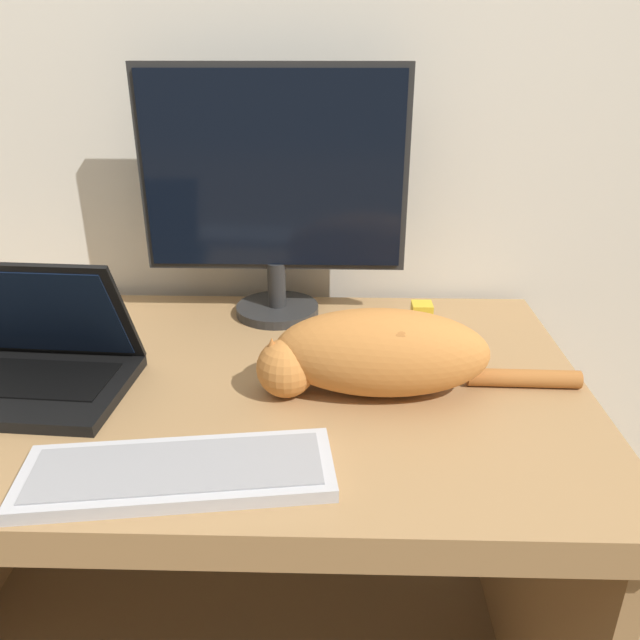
{
  "coord_description": "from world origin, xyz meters",
  "views": [
    {
      "loc": [
        0.24,
        -0.59,
        1.31
      ],
      "look_at": [
        0.21,
        0.36,
        0.89
      ],
      "focal_mm": 35.0,
      "sensor_mm": 36.0,
      "label": 1
    }
  ],
  "objects_px": {
    "external_keyboard": "(178,472)",
    "monitor": "(274,188)",
    "cat": "(376,352)",
    "laptop": "(31,363)"
  },
  "relations": [
    {
      "from": "external_keyboard",
      "to": "monitor",
      "type": "bearing_deg",
      "value": 74.01
    },
    {
      "from": "monitor",
      "to": "external_keyboard",
      "type": "bearing_deg",
      "value": -98.39
    },
    {
      "from": "laptop",
      "to": "external_keyboard",
      "type": "height_order",
      "value": "laptop"
    },
    {
      "from": "monitor",
      "to": "cat",
      "type": "xyz_separation_m",
      "value": [
        0.2,
        -0.34,
        -0.21
      ]
    },
    {
      "from": "laptop",
      "to": "external_keyboard",
      "type": "relative_size",
      "value": 0.78
    },
    {
      "from": "laptop",
      "to": "monitor",
      "type": "bearing_deg",
      "value": 43.99
    },
    {
      "from": "laptop",
      "to": "cat",
      "type": "distance_m",
      "value": 0.6
    },
    {
      "from": "external_keyboard",
      "to": "cat",
      "type": "height_order",
      "value": "cat"
    },
    {
      "from": "monitor",
      "to": "cat",
      "type": "distance_m",
      "value": 0.44
    },
    {
      "from": "monitor",
      "to": "external_keyboard",
      "type": "xyz_separation_m",
      "value": [
        -0.09,
        -0.59,
        -0.27
      ]
    }
  ]
}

